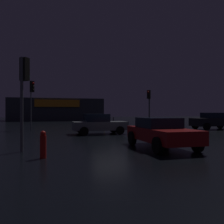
# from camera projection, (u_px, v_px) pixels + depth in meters

# --- Properties ---
(ground_plane) EXTENTS (120.00, 120.00, 0.00)m
(ground_plane) POSITION_uv_depth(u_px,v_px,m) (110.00, 134.00, 17.54)
(ground_plane) COLOR black
(store_building) EXTENTS (16.95, 8.54, 4.06)m
(store_building) POSITION_uv_depth(u_px,v_px,m) (56.00, 110.00, 46.95)
(store_building) COLOR #33383D
(store_building) RESTS_ON ground
(traffic_signal_opposite) EXTENTS (0.41, 0.43, 3.87)m
(traffic_signal_opposite) POSITION_uv_depth(u_px,v_px,m) (24.00, 82.00, 10.08)
(traffic_signal_opposite) COLOR #595B60
(traffic_signal_opposite) RESTS_ON ground
(traffic_signal_cross_left) EXTENTS (0.41, 0.43, 4.43)m
(traffic_signal_cross_left) POSITION_uv_depth(u_px,v_px,m) (32.00, 92.00, 22.26)
(traffic_signal_cross_left) COLOR #595B60
(traffic_signal_cross_left) RESTS_ON ground
(traffic_signal_cross_right) EXTENTS (0.42, 0.42, 3.83)m
(traffic_signal_cross_right) POSITION_uv_depth(u_px,v_px,m) (149.00, 101.00, 24.85)
(traffic_signal_cross_right) COLOR #595B60
(traffic_signal_cross_right) RESTS_ON ground
(car_near) EXTENTS (3.95, 2.08, 1.48)m
(car_near) POSITION_uv_depth(u_px,v_px,m) (99.00, 124.00, 17.95)
(car_near) COLOR slate
(car_near) RESTS_ON ground
(car_far) EXTENTS (2.01, 4.24, 1.36)m
(car_far) POSITION_uv_depth(u_px,v_px,m) (161.00, 132.00, 11.05)
(car_far) COLOR #A51414
(car_far) RESTS_ON ground
(car_crossing) EXTENTS (4.27, 1.90, 1.55)m
(car_crossing) POSITION_uv_depth(u_px,v_px,m) (214.00, 121.00, 22.65)
(car_crossing) COLOR black
(car_crossing) RESTS_ON ground
(fire_hydrant) EXTENTS (0.22, 0.22, 0.97)m
(fire_hydrant) POSITION_uv_depth(u_px,v_px,m) (43.00, 145.00, 8.59)
(fire_hydrant) COLOR red
(fire_hydrant) RESTS_ON ground
(bollard_kerb_a) EXTENTS (0.09, 0.09, 1.16)m
(bollard_kerb_a) POSITION_uv_depth(u_px,v_px,m) (105.00, 122.00, 24.31)
(bollard_kerb_a) COLOR gold
(bollard_kerb_a) RESTS_ON ground
(bollard_kerb_b) EXTENTS (0.13, 0.13, 1.07)m
(bollard_kerb_b) POSITION_uv_depth(u_px,v_px,m) (113.00, 122.00, 26.08)
(bollard_kerb_b) COLOR #595B60
(bollard_kerb_b) RESTS_ON ground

